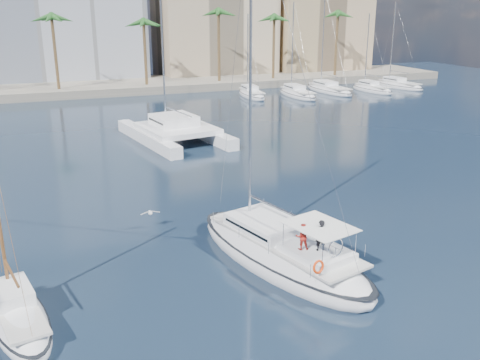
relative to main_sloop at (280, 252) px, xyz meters
name	(u,v)px	position (x,y,z in m)	size (l,w,h in m)	color
ground	(242,244)	(-1.02, 2.74, -0.55)	(160.00, 160.00, 0.00)	black
quay	(100,87)	(-1.02, 63.74, 0.05)	(120.00, 14.00, 1.20)	gray
building_beige	(214,22)	(20.98, 72.74, 9.45)	(20.00, 14.00, 20.00)	#CAB391
building_tan_right	(316,26)	(40.98, 70.74, 8.45)	(18.00, 12.00, 18.00)	tan
palm_centre	(98,24)	(-1.02, 59.74, 9.73)	(3.60, 3.60, 12.30)	brown
palm_right	(307,21)	(32.98, 59.74, 9.73)	(3.60, 3.60, 12.30)	brown
main_sloop	(280,252)	(0.00, 0.00, 0.00)	(7.08, 13.20, 18.69)	white
small_sloop	(18,316)	(-12.64, -1.23, -0.17)	(3.54, 7.22, 9.95)	white
catamaran	(175,128)	(1.73, 27.86, 0.63)	(9.05, 14.72, 19.86)	white
seagull	(150,213)	(-5.33, 6.68, 0.50)	(1.17, 0.50, 0.22)	silver
moored_yacht_a	(252,97)	(18.98, 49.74, -0.55)	(2.72, 9.35, 11.90)	white
moored_yacht_b	(297,96)	(25.48, 47.74, -0.55)	(3.14, 10.78, 13.72)	white
moored_yacht_c	(329,92)	(31.98, 49.74, -0.55)	(3.55, 12.21, 15.54)	white
moored_yacht_d	(372,92)	(38.48, 47.74, -0.55)	(2.72, 9.35, 11.90)	white
moored_yacht_e	(398,88)	(44.98, 49.74, -0.55)	(3.14, 10.78, 13.72)	white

